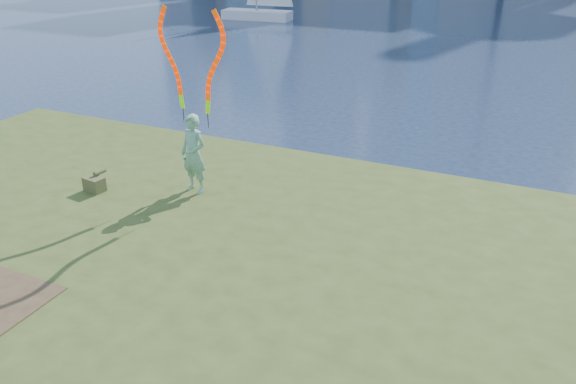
% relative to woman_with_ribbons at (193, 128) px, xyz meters
% --- Properties ---
extents(ground, '(320.00, 320.00, 0.00)m').
position_rel_woman_with_ribbons_xyz_m(ground, '(0.74, -2.19, -2.20)').
color(ground, '#1A2742').
rests_on(ground, ground).
extents(grassy_knoll, '(20.00, 18.00, 0.80)m').
position_rel_woman_with_ribbons_xyz_m(grassy_knoll, '(0.74, -4.49, -1.86)').
color(grassy_knoll, '#3B4C1B').
rests_on(grassy_knoll, ground).
extents(woman_with_ribbons, '(2.04, 0.55, 4.06)m').
position_rel_woman_with_ribbons_xyz_m(woman_with_ribbons, '(0.00, 0.00, 0.00)').
color(woman_with_ribbons, '#1B6A32').
rests_on(woman_with_ribbons, grassy_knoll).
extents(canvas_bag, '(0.46, 0.52, 0.40)m').
position_rel_woman_with_ribbons_xyz_m(canvas_bag, '(-1.97, -0.90, -1.24)').
color(canvas_bag, '#454924').
rests_on(canvas_bag, grassy_knoll).
extents(sailboat, '(5.26, 1.99, 7.91)m').
position_rel_woman_with_ribbons_xyz_m(sailboat, '(-12.72, 27.76, -0.84)').
color(sailboat, white).
rests_on(sailboat, ground).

